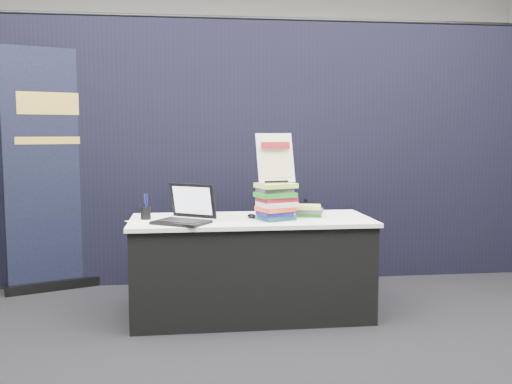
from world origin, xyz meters
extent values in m
plane|color=black|center=(0.00, 0.00, 0.00)|extent=(8.00, 8.00, 0.00)
cube|color=beige|center=(0.00, 4.00, 1.75)|extent=(8.00, 0.02, 3.50)
cube|color=black|center=(0.00, 1.60, 1.20)|extent=(6.00, 0.08, 2.40)
cube|color=black|center=(0.00, 0.55, 0.36)|extent=(1.76, 0.71, 0.72)
cube|color=silver|center=(0.00, 0.55, 0.73)|extent=(1.80, 0.75, 0.03)
cube|color=black|center=(-0.52, 0.35, 0.76)|extent=(0.45, 0.41, 0.02)
cube|color=black|center=(-0.52, 0.48, 0.90)|extent=(0.34, 0.25, 0.25)
cube|color=white|center=(-0.52, 0.47, 0.90)|extent=(0.29, 0.21, 0.20)
ellipsoid|color=black|center=(0.01, 0.56, 0.77)|extent=(0.08, 0.11, 0.03)
cube|color=white|center=(-0.76, 0.51, 0.75)|extent=(0.34, 0.32, 0.00)
cube|color=silver|center=(-0.49, 0.34, 0.75)|extent=(0.36, 0.34, 0.00)
cube|color=white|center=(-0.41, 0.55, 0.75)|extent=(0.38, 0.31, 0.00)
cylinder|color=black|center=(-0.78, 0.57, 0.80)|extent=(0.10, 0.10, 0.10)
cube|color=#164657|center=(0.17, 0.44, 0.77)|extent=(0.30, 0.26, 0.03)
cube|color=navy|center=(0.17, 0.44, 0.80)|extent=(0.30, 0.26, 0.03)
cube|color=#F85023|center=(0.17, 0.44, 0.84)|extent=(0.30, 0.26, 0.03)
cube|color=beige|center=(0.17, 0.44, 0.87)|extent=(0.30, 0.26, 0.03)
cube|color=maroon|center=(0.17, 0.44, 0.90)|extent=(0.30, 0.26, 0.03)
cube|color=#1F761F|center=(0.17, 0.44, 0.94)|extent=(0.30, 0.26, 0.03)
cube|color=#434448|center=(0.17, 0.44, 0.97)|extent=(0.30, 0.26, 0.03)
cube|color=#C4D354|center=(0.17, 0.44, 1.01)|extent=(0.30, 0.26, 0.03)
cube|color=#1F761F|center=(0.45, 0.59, 0.76)|extent=(0.24, 0.21, 0.03)
cube|color=#434448|center=(0.45, 0.59, 0.79)|extent=(0.24, 0.21, 0.03)
cube|color=#C4D354|center=(0.45, 0.59, 0.82)|extent=(0.24, 0.21, 0.03)
cube|color=black|center=(0.17, 0.43, 1.04)|extent=(0.18, 0.05, 0.02)
cylinder|color=black|center=(0.10, 0.51, 1.14)|extent=(0.03, 0.10, 0.27)
cylinder|color=black|center=(0.24, 0.51, 1.14)|extent=(0.03, 0.10, 0.27)
cube|color=silver|center=(0.17, 0.47, 1.21)|extent=(0.29, 0.15, 0.36)
cube|color=beige|center=(0.17, 0.47, 1.21)|extent=(0.23, 0.12, 0.29)
cube|color=maroon|center=(0.17, 0.46, 1.30)|extent=(0.22, 0.05, 0.05)
cube|color=black|center=(-1.61, 1.48, 0.04)|extent=(0.87, 0.42, 0.08)
cube|color=black|center=(-1.61, 1.50, 1.06)|extent=(0.80, 0.34, 2.12)
cube|color=gold|center=(-1.61, 1.48, 1.64)|extent=(0.54, 0.22, 0.19)
cube|color=gold|center=(-1.61, 1.48, 1.32)|extent=(0.59, 0.24, 0.06)
cylinder|color=black|center=(0.29, 1.21, 0.19)|extent=(0.02, 0.02, 0.39)
cylinder|color=black|center=(0.64, 1.21, 0.19)|extent=(0.02, 0.02, 0.39)
cylinder|color=black|center=(0.29, 1.56, 0.19)|extent=(0.02, 0.02, 0.39)
cylinder|color=black|center=(0.64, 1.56, 0.19)|extent=(0.02, 0.02, 0.39)
cube|color=black|center=(0.46, 1.39, 0.41)|extent=(0.48, 0.48, 0.03)
cube|color=black|center=(0.46, 1.56, 0.74)|extent=(0.33, 0.17, 0.14)
camera|label=1|loc=(-0.49, -3.66, 1.39)|focal=40.00mm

